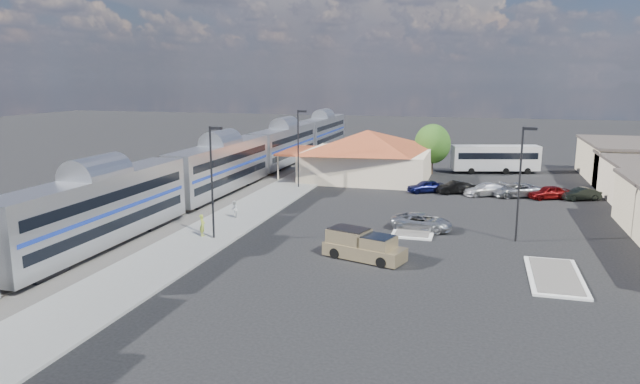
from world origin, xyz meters
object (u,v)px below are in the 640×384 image
(pickup_truck, at_px, (364,246))
(coach_bus, at_px, (495,157))
(station_depot, at_px, (367,154))
(suv, at_px, (422,222))

(pickup_truck, bearing_deg, coach_bus, 4.44)
(coach_bus, bearing_deg, station_depot, 105.26)
(suv, height_order, coach_bus, coach_bus)
(pickup_truck, relative_size, coach_bus, 0.53)
(station_depot, distance_m, pickup_truck, 32.22)
(pickup_truck, bearing_deg, station_depot, 28.45)
(station_depot, relative_size, coach_bus, 1.57)
(pickup_truck, xyz_separation_m, coach_bus, (9.66, 40.90, 1.16))
(pickup_truck, distance_m, coach_bus, 42.04)
(station_depot, xyz_separation_m, suv, (9.13, -22.59, -2.42))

